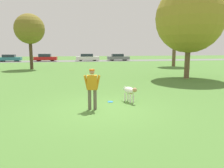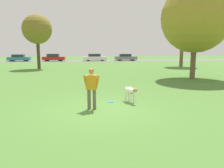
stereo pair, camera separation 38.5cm
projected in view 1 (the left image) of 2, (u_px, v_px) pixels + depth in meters
name	position (u px, v px, depth m)	size (l,w,h in m)	color
ground_plane	(102.00, 109.00, 8.46)	(120.00, 120.00, 0.00)	#4C7A33
far_road_strip	(77.00, 61.00, 41.38)	(120.00, 6.00, 0.01)	slate
person	(92.00, 86.00, 8.31)	(0.64, 0.26, 1.57)	#665B4C
dog	(130.00, 91.00, 9.56)	(0.52, 1.01, 0.70)	silver
frisbee	(110.00, 102.00, 9.63)	(0.25, 0.25, 0.02)	#268CE5
tree_far_right	(175.00, 24.00, 28.29)	(3.91, 3.91, 7.54)	brown
tree_near_right	(190.00, 19.00, 16.61)	(5.17, 5.17, 7.17)	brown
tree_far_left	(30.00, 29.00, 24.27)	(3.32, 3.32, 6.16)	#4C3826
parked_car_teal	(10.00, 58.00, 39.36)	(3.98, 1.95, 1.26)	teal
parked_car_red	(45.00, 58.00, 40.20)	(4.14, 1.95, 1.36)	red
parked_car_white	(87.00, 57.00, 41.37)	(4.36, 1.85, 1.35)	white
parked_car_grey	(118.00, 57.00, 42.30)	(4.29, 1.96, 1.30)	slate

